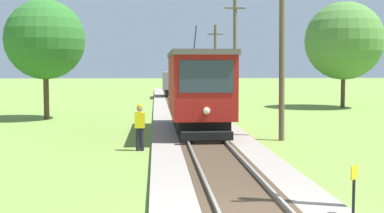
% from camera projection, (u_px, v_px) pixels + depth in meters
% --- Properties ---
extents(rail_right, '(0.07, 120.00, 0.14)m').
position_uv_depth(rail_right, '(292.00, 213.00, 9.93)').
color(rail_right, gray).
rests_on(rail_right, track_ballast).
extents(red_tram, '(2.60, 8.54, 4.79)m').
position_uv_depth(red_tram, '(198.00, 87.00, 23.24)').
color(red_tram, maroon).
rests_on(red_tram, rail_right).
extents(freight_car, '(2.40, 5.20, 2.31)m').
position_uv_depth(freight_car, '(175.00, 82.00, 50.88)').
color(freight_car, slate).
rests_on(freight_car, rail_right).
extents(utility_pole_near_tram, '(1.40, 0.53, 7.83)m').
position_uv_depth(utility_pole_near_tram, '(282.00, 46.00, 21.31)').
color(utility_pole_near_tram, brown).
rests_on(utility_pole_near_tram, ground).
extents(utility_pole_mid, '(1.40, 0.51, 8.02)m').
position_uv_depth(utility_pole_mid, '(235.00, 52.00, 33.91)').
color(utility_pole_mid, brown).
rests_on(utility_pole_mid, ground).
extents(utility_pole_far, '(1.40, 0.49, 6.89)m').
position_uv_depth(utility_pole_far, '(215.00, 62.00, 45.27)').
color(utility_pole_far, brown).
rests_on(utility_pole_far, ground).
extents(trackside_signal_marker, '(0.21, 0.21, 1.18)m').
position_uv_depth(trackside_signal_marker, '(354.00, 191.00, 10.02)').
color(trackside_signal_marker, black).
rests_on(trackside_signal_marker, ground).
extents(gravel_pile, '(2.83, 2.83, 1.21)m').
position_uv_depth(gravel_pile, '(218.00, 90.00, 56.07)').
color(gravel_pile, gray).
rests_on(gravel_pile, ground).
extents(track_worker, '(0.38, 0.25, 1.78)m').
position_uv_depth(track_worker, '(140.00, 125.00, 18.76)').
color(track_worker, black).
rests_on(track_worker, ground).
extents(tree_left_near, '(5.94, 5.94, 8.08)m').
position_uv_depth(tree_left_near, '(344.00, 41.00, 38.29)').
color(tree_left_near, '#4C3823').
rests_on(tree_left_near, ground).
extents(tree_left_far, '(4.73, 4.73, 7.11)m').
position_uv_depth(tree_left_far, '(45.00, 40.00, 29.76)').
color(tree_left_far, '#4C3823').
rests_on(tree_left_far, ground).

